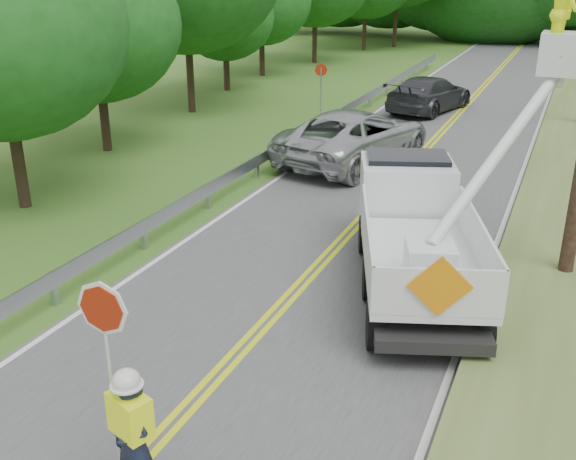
% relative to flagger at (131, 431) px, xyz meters
% --- Properties ---
extents(road, '(7.20, 96.00, 0.03)m').
position_rel_flagger_xyz_m(road, '(-0.38, 13.59, -1.02)').
color(road, '#454547').
rests_on(road, ground).
extents(guardrail, '(0.18, 48.00, 0.77)m').
position_rel_flagger_xyz_m(guardrail, '(-4.40, 14.50, -0.48)').
color(guardrail, '#9DA1A6').
rests_on(guardrail, ground).
extents(flagger, '(1.12, 0.62, 2.84)m').
position_rel_flagger_xyz_m(flagger, '(0.00, 0.00, 0.00)').
color(flagger, '#191E33').
rests_on(flagger, road).
extents(bucket_truck, '(4.53, 6.55, 6.22)m').
position_rel_flagger_xyz_m(bucket_truck, '(1.71, 7.94, 0.42)').
color(bucket_truck, black).
rests_on(bucket_truck, road).
extents(suv_silver, '(4.31, 6.86, 1.77)m').
position_rel_flagger_xyz_m(suv_silver, '(-2.24, 15.47, -0.13)').
color(suv_silver, '#B2B3BA').
rests_on(suv_silver, road).
extents(suv_darkgrey, '(3.37, 5.68, 1.54)m').
position_rel_flagger_xyz_m(suv_darkgrey, '(-1.74, 24.64, -0.24)').
color(suv_darkgrey, '#37383F').
rests_on(suv_darkgrey, road).
extents(stop_sign_permanent, '(0.47, 0.27, 2.43)m').
position_rel_flagger_xyz_m(stop_sign_permanent, '(-5.41, 20.61, 0.57)').
color(stop_sign_permanent, '#9DA1A6').
rests_on(stop_sign_permanent, ground).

